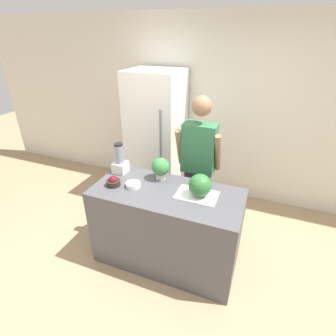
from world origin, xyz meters
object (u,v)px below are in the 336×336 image
at_px(bowl_cream, 133,184).
at_px(potted_plant, 161,167).
at_px(watermelon, 200,185).
at_px(blender, 120,161).
at_px(refrigerator, 157,137).
at_px(person, 198,165).
at_px(bowl_cherries, 113,182).

relative_size(bowl_cream, potted_plant, 0.63).
height_order(watermelon, blender, blender).
relative_size(refrigerator, person, 1.09).
xyz_separation_m(refrigerator, bowl_cream, (0.32, -1.32, -0.01)).
bearing_deg(person, bowl_cream, -123.27).
xyz_separation_m(refrigerator, watermelon, (1.00, -1.24, 0.09)).
xyz_separation_m(bowl_cherries, bowl_cream, (0.21, 0.05, -0.01)).
bearing_deg(bowl_cream, potted_plant, 53.44).
height_order(bowl_cherries, bowl_cream, bowl_cherries).
xyz_separation_m(refrigerator, person, (0.81, -0.58, -0.05)).
relative_size(refrigerator, potted_plant, 7.84).
relative_size(person, potted_plant, 7.17).
height_order(refrigerator, watermelon, refrigerator).
distance_m(bowl_cherries, potted_plant, 0.52).
distance_m(refrigerator, blender, 1.09).
height_order(person, watermelon, person).
distance_m(person, bowl_cream, 0.89).
relative_size(watermelon, blender, 0.64).
xyz_separation_m(refrigerator, potted_plant, (0.52, -1.06, 0.10)).
height_order(bowl_cream, potted_plant, potted_plant).
xyz_separation_m(person, bowl_cream, (-0.49, -0.74, 0.04)).
distance_m(refrigerator, watermelon, 1.60).
xyz_separation_m(blender, potted_plant, (0.48, 0.03, -0.01)).
height_order(person, bowl_cherries, person).
xyz_separation_m(refrigerator, blender, (0.03, -1.09, 0.10)).
bearing_deg(person, blender, -146.58).
height_order(person, bowl_cream, person).
xyz_separation_m(bowl_cream, potted_plant, (0.20, 0.27, 0.10)).
relative_size(bowl_cherries, potted_plant, 0.60).
bearing_deg(blender, person, 33.42).
xyz_separation_m(bowl_cherries, potted_plant, (0.40, 0.32, 0.09)).
distance_m(refrigerator, potted_plant, 1.18).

